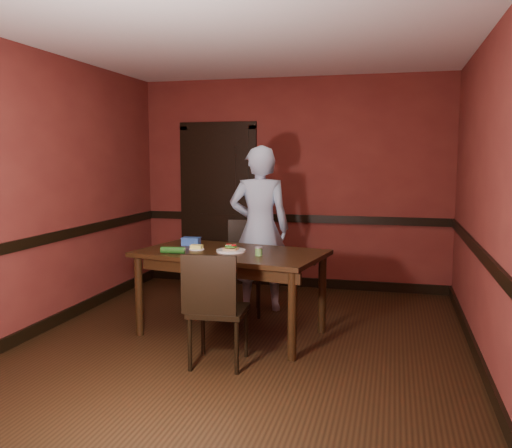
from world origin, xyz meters
The scene contains 22 objects.
floor centered at (0.00, 0.00, 0.00)m, with size 4.00×4.50×0.01m, color black.
ceiling centered at (0.00, 0.00, 2.70)m, with size 4.00×4.50×0.01m, color white.
wall_back centered at (0.00, 2.25, 1.35)m, with size 4.00×0.02×2.70m, color maroon.
wall_front centered at (0.00, -2.25, 1.35)m, with size 4.00×0.02×2.70m, color maroon.
wall_left centered at (-2.00, 0.00, 1.35)m, with size 0.02×4.50×2.70m, color maroon.
wall_right centered at (2.00, 0.00, 1.35)m, with size 0.02×4.50×2.70m, color maroon.
dado_back centered at (0.00, 2.23, 0.90)m, with size 4.00×0.03×0.10m, color black.
dado_left centered at (-1.99, 0.00, 0.90)m, with size 0.03×4.50×0.10m, color black.
dado_right centered at (1.99, 0.00, 0.90)m, with size 0.03×4.50×0.10m, color black.
baseboard_back centered at (0.00, 2.23, 0.06)m, with size 4.00×0.03×0.12m, color black.
baseboard_left centered at (-1.99, 0.00, 0.06)m, with size 0.03×4.50×0.12m, color black.
baseboard_right centered at (1.99, 0.00, 0.06)m, with size 0.03×4.50×0.12m, color black.
door centered at (-1.00, 2.22, 1.09)m, with size 1.05×0.07×2.20m.
dining_table centered at (-0.20, 0.18, 0.40)m, with size 1.72×0.97×0.80m, color black.
chair_far centered at (-0.32, 0.86, 0.50)m, with size 0.47×0.47×1.01m, color black, non-canonical shape.
chair_near centered at (-0.08, -0.58, 0.47)m, with size 0.44×0.44×0.94m, color black, non-canonical shape.
person centered at (-0.15, 1.08, 0.91)m, with size 0.66×0.43×1.81m, color #A3BEDC.
sandwich_plate centered at (-0.19, 0.16, 0.82)m, with size 0.28×0.28×0.07m.
sauce_jar centered at (0.11, 0.01, 0.85)m, with size 0.07×0.07×0.08m.
cheese_saucer centered at (-0.55, 0.19, 0.82)m, with size 0.15×0.15×0.05m.
food_tub centered at (-0.70, 0.43, 0.84)m, with size 0.19×0.14×0.08m.
wrapped_veg centered at (-0.68, -0.07, 0.84)m, with size 0.06×0.06×0.22m, color #1B4C17.
Camera 1 is at (1.28, -4.65, 1.68)m, focal length 38.00 mm.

